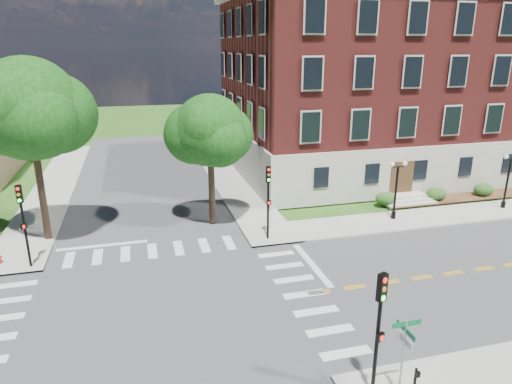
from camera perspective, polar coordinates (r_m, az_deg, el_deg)
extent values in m
plane|color=#285217|center=(22.54, -11.95, -14.82)|extent=(160.00, 160.00, 0.00)
cube|color=#3D3D3F|center=(22.53, -11.95, -14.80)|extent=(90.00, 12.00, 0.01)
cube|color=#3D3D3F|center=(22.53, -11.95, -14.80)|extent=(12.00, 90.00, 0.01)
cube|color=#9E9B93|center=(37.54, 24.79, -2.43)|extent=(34.00, 3.50, 0.12)
cube|color=#9E9B93|center=(44.48, -3.78, 2.22)|extent=(3.50, 34.00, 0.12)
cube|color=#9E9B93|center=(44.34, -23.83, 0.65)|extent=(3.50, 34.00, 0.12)
cube|color=silver|center=(26.75, 7.00, -8.99)|extent=(0.40, 5.50, 0.00)
cube|color=#B0AE9C|center=(48.75, 15.57, 5.61)|extent=(30.00, 20.00, 4.20)
cube|color=maroon|center=(47.79, 16.39, 15.01)|extent=(29.55, 19.70, 11.80)
cube|color=#472D19|center=(38.50, 17.77, 1.63)|extent=(2.00, 0.10, 2.80)
cylinder|color=#2E2117|center=(31.73, -25.09, -0.90)|extent=(0.44, 0.44, 5.23)
sphere|color=#10390F|center=(30.55, -26.50, 9.27)|extent=(6.16, 6.16, 6.16)
cylinder|color=#2E2117|center=(31.73, -5.53, -0.31)|extent=(0.44, 0.44, 4.10)
sphere|color=#10390F|center=(30.64, -5.78, 7.67)|extent=(4.84, 4.84, 4.84)
cylinder|color=black|center=(17.18, 14.80, -18.43)|extent=(0.14, 0.14, 3.80)
cube|color=black|center=(15.90, 15.49, -11.41)|extent=(0.38, 0.32, 1.00)
cylinder|color=red|center=(15.65, 15.83, -10.57)|extent=(0.19, 0.11, 0.18)
cylinder|color=orange|center=(15.81, 15.73, -11.62)|extent=(0.19, 0.11, 0.18)
cylinder|color=#19E533|center=(15.97, 15.63, -12.66)|extent=(0.19, 0.11, 0.18)
cube|color=black|center=(16.71, 15.28, -17.09)|extent=(0.32, 0.22, 0.30)
cylinder|color=black|center=(28.96, 1.51, -2.35)|extent=(0.14, 0.14, 3.80)
cube|color=black|center=(28.22, 1.55, 2.23)|extent=(0.36, 0.29, 1.00)
cylinder|color=red|center=(28.01, 1.63, 2.81)|extent=(0.19, 0.09, 0.18)
cylinder|color=orange|center=(28.10, 1.63, 2.16)|extent=(0.19, 0.09, 0.18)
cylinder|color=#19E533|center=(28.19, 1.62, 1.51)|extent=(0.19, 0.09, 0.18)
cube|color=black|center=(28.60, 1.62, -1.34)|extent=(0.32, 0.19, 0.30)
cylinder|color=black|center=(28.34, -26.82, -4.83)|extent=(0.14, 0.14, 3.80)
cube|color=black|center=(27.59, -27.51, -0.21)|extent=(0.38, 0.33, 1.00)
cylinder|color=red|center=(27.38, -27.66, 0.36)|extent=(0.18, 0.12, 0.18)
cylinder|color=orange|center=(27.47, -27.56, -0.29)|extent=(0.18, 0.12, 0.18)
cylinder|color=#19E533|center=(27.56, -27.47, -0.94)|extent=(0.18, 0.12, 0.18)
cube|color=black|center=(27.97, -27.06, -3.83)|extent=(0.32, 0.23, 0.30)
cylinder|color=black|center=(34.34, 16.80, -2.77)|extent=(0.32, 0.32, 0.50)
cylinder|color=black|center=(33.82, 17.04, -0.15)|extent=(0.16, 0.16, 3.80)
cube|color=black|center=(33.29, 17.35, 3.04)|extent=(1.00, 0.06, 0.06)
sphere|color=white|center=(32.99, 16.64, 3.33)|extent=(0.36, 0.36, 0.36)
sphere|color=white|center=(33.51, 18.11, 3.42)|extent=(0.36, 0.36, 0.36)
cylinder|color=black|center=(39.87, 28.50, -1.37)|extent=(0.32, 0.32, 0.50)
cylinder|color=black|center=(39.42, 28.86, 0.90)|extent=(0.16, 0.16, 3.80)
cube|color=black|center=(38.97, 29.28, 3.64)|extent=(1.00, 0.06, 0.06)
sphere|color=white|center=(38.59, 28.79, 3.90)|extent=(0.36, 0.36, 0.36)
cylinder|color=gray|center=(17.51, 17.82, -19.37)|extent=(0.07, 0.07, 3.10)
cube|color=#0C633A|center=(16.70, 18.31, -15.38)|extent=(1.10, 0.03, 0.20)
cube|color=#0C633A|center=(16.83, 18.22, -16.09)|extent=(0.03, 1.10, 0.20)
cube|color=silver|center=(17.11, 18.22, -17.31)|extent=(0.03, 0.75, 0.25)
cylinder|color=black|center=(18.24, 19.22, -21.60)|extent=(0.10, 0.10, 1.20)
cube|color=black|center=(17.89, 19.60, -20.70)|extent=(0.14, 0.08, 0.22)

